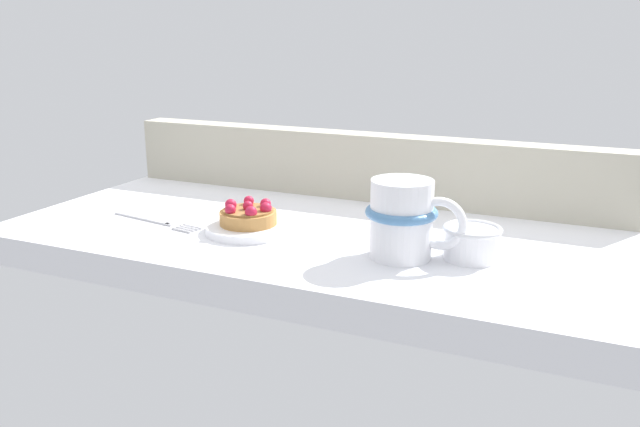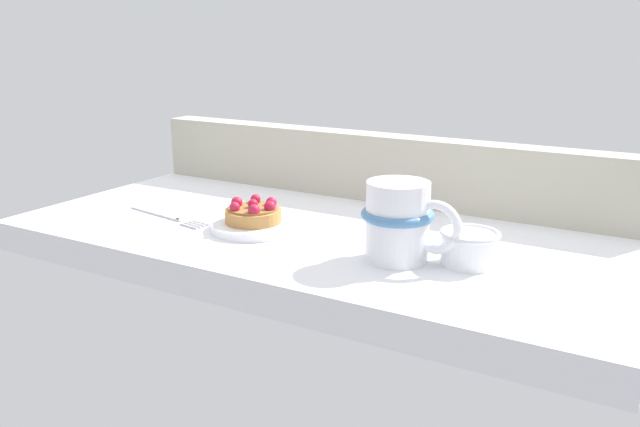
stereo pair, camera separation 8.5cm
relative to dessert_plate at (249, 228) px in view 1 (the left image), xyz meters
The scene contains 7 objects.
ground_plane 9.92cm from the dessert_plate, 35.51° to the left, with size 86.32×42.52×4.22cm, color white.
window_rail_back 26.04cm from the dessert_plate, 72.29° to the left, with size 84.60×4.87×10.70cm, color #B2AD99.
dessert_plate is the anchor object (origin of this frame).
raspberry_tart 1.90cm from the dessert_plate, 13.05° to the right, with size 7.88×7.88×3.34cm.
coffee_mug 23.03cm from the dessert_plate, ahead, with size 12.46×8.84×9.76cm.
dessert_fork 14.73cm from the dessert_plate, behind, with size 16.55×4.27×0.60cm.
sugar_bowl 30.46cm from the dessert_plate, ahead, with size 7.19×7.19×4.15cm.
Camera 1 is at (36.70, -80.98, 27.40)cm, focal length 36.97 mm.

